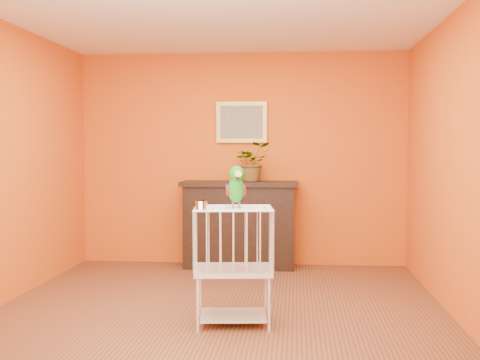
# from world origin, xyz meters

# --- Properties ---
(ground) EXTENTS (4.50, 4.50, 0.00)m
(ground) POSITION_xyz_m (0.00, 0.00, 0.00)
(ground) COLOR brown
(ground) RESTS_ON ground
(room_shell) EXTENTS (4.50, 4.50, 4.50)m
(room_shell) POSITION_xyz_m (0.00, 0.00, 1.58)
(room_shell) COLOR #D75B14
(room_shell) RESTS_ON ground
(console_cabinet) EXTENTS (1.39, 0.50, 1.03)m
(console_cabinet) POSITION_xyz_m (-0.01, 2.01, 0.52)
(console_cabinet) COLOR black
(console_cabinet) RESTS_ON ground
(potted_plant) EXTENTS (0.56, 0.59, 0.37)m
(potted_plant) POSITION_xyz_m (0.14, 2.01, 1.22)
(potted_plant) COLOR #26722D
(potted_plant) RESTS_ON console_cabinet
(framed_picture) EXTENTS (0.62, 0.04, 0.50)m
(framed_picture) POSITION_xyz_m (0.00, 2.22, 1.75)
(framed_picture) COLOR gold
(framed_picture) RESTS_ON room_shell
(birdcage) EXTENTS (0.66, 0.54, 0.95)m
(birdcage) POSITION_xyz_m (0.17, -0.34, 0.49)
(birdcage) COLOR silver
(birdcage) RESTS_ON ground
(feed_cup) EXTENTS (0.09, 0.09, 0.07)m
(feed_cup) POSITION_xyz_m (-0.06, -0.54, 0.99)
(feed_cup) COLOR silver
(feed_cup) RESTS_ON birdcage
(parrot) EXTENTS (0.18, 0.31, 0.34)m
(parrot) POSITION_xyz_m (0.19, -0.38, 1.13)
(parrot) COLOR #59544C
(parrot) RESTS_ON birdcage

